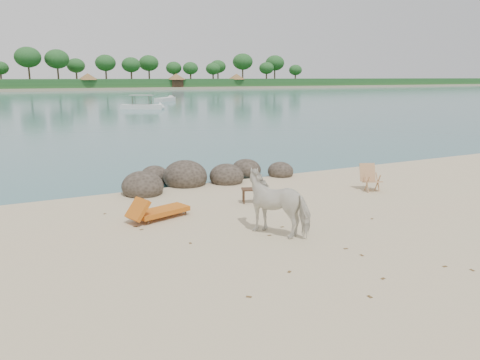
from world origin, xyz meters
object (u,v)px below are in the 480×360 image
object	(u,v)px
boulders	(197,178)
deck_chair	(373,179)
cow	(279,203)
side_table	(251,197)
lounge_chair	(162,209)

from	to	relation	value
boulders	deck_chair	bearing A→B (deg)	-38.02
cow	side_table	bearing A→B (deg)	-137.64
boulders	lounge_chair	world-z (taller)	boulders
boulders	lounge_chair	size ratio (longest dim) A/B	3.61
side_table	lounge_chair	xyz separation A→B (m)	(-2.81, -0.28, 0.06)
lounge_chair	deck_chair	bearing A→B (deg)	-19.10
boulders	side_table	distance (m)	3.21
lounge_chair	deck_chair	distance (m)	7.07
boulders	side_table	size ratio (longest dim) A/B	12.21
cow	deck_chair	distance (m)	5.39
boulders	lounge_chair	bearing A→B (deg)	-124.54
cow	lounge_chair	distance (m)	3.23
side_table	deck_chair	world-z (taller)	deck_chair
cow	deck_chair	xyz separation A→B (m)	(4.92, 2.18, -0.31)
boulders	deck_chair	world-z (taller)	deck_chair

